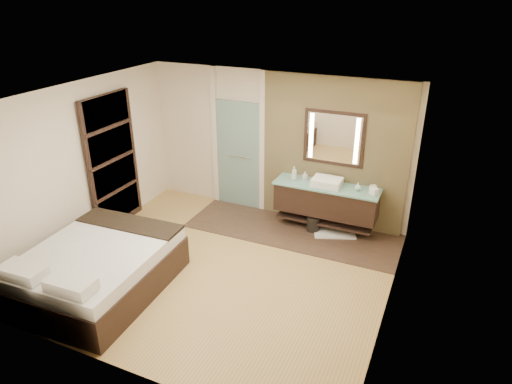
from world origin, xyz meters
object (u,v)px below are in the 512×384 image
at_px(mirror_unit, 334,138).
at_px(bed, 97,269).
at_px(vanity, 326,200).
at_px(waste_bin, 313,224).

relative_size(mirror_unit, bed, 0.47).
distance_m(vanity, bed, 3.95).
bearing_deg(waste_bin, bed, -128.31).
bearing_deg(bed, waste_bin, 49.17).
height_order(bed, waste_bin, bed).
xyz_separation_m(vanity, waste_bin, (-0.16, -0.16, -0.44)).
xyz_separation_m(bed, waste_bin, (2.31, 2.92, -0.20)).
distance_m(mirror_unit, waste_bin, 1.57).
bearing_deg(vanity, mirror_unit, 90.00).
height_order(vanity, bed, vanity).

